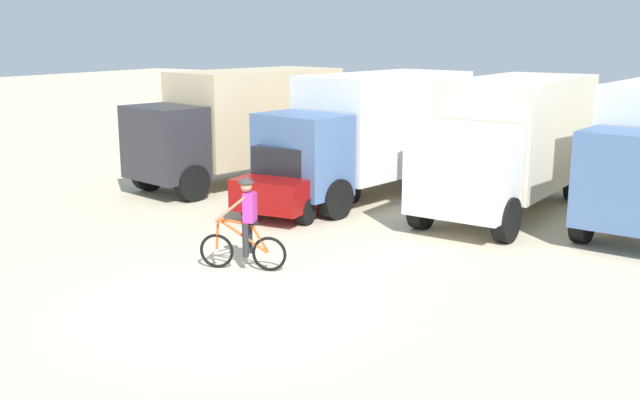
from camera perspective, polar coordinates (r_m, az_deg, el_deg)
ground_plane at (r=12.81m, az=-7.28°, el=-7.79°), size 120.00×120.00×0.00m
box_truck_tan_camper at (r=22.57m, az=-5.95°, el=6.09°), size 3.56×7.06×3.35m
box_truck_avon_van at (r=20.59m, az=4.05°, el=5.48°), size 3.43×7.04×3.35m
box_truck_cream_rv at (r=19.21m, az=14.40°, el=4.59°), size 2.67×6.85×3.35m
sedan_parked at (r=18.92m, az=-1.35°, el=1.82°), size 2.10×4.33×1.76m
cyclist_orange_shirt at (r=14.22m, az=-5.76°, el=-2.08°), size 1.64×0.76×1.82m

